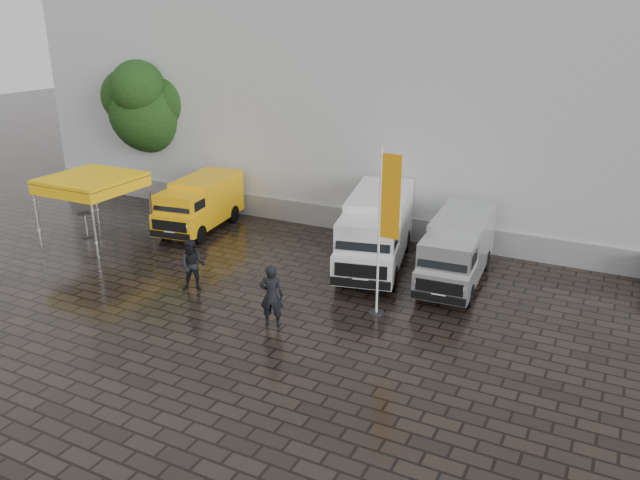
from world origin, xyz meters
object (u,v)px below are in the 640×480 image
object	(u,v)px
van_white	(376,232)
person_tent	(193,265)
cocktail_table	(86,225)
person_front	(272,296)
van_yellow	(200,205)
van_silver	(457,252)
flagpole	(385,224)
canopy_tent	(90,180)

from	to	relation	value
van_white	person_tent	xyz separation A→B (m)	(-4.73, -4.83, -0.43)
cocktail_table	person_front	world-z (taller)	person_front
van_yellow	van_silver	size ratio (longest dim) A/B	0.91
person_front	flagpole	bearing A→B (deg)	-160.70
van_yellow	person_tent	bearing A→B (deg)	-62.31
flagpole	cocktail_table	world-z (taller)	flagpole
van_silver	person_tent	xyz separation A→B (m)	(-7.83, -4.69, -0.25)
van_white	cocktail_table	xyz separation A→B (m)	(-12.17, -2.51, -0.80)
canopy_tent	van_yellow	bearing A→B (deg)	45.03
cocktail_table	van_yellow	bearing A→B (deg)	38.20
van_yellow	van_silver	world-z (taller)	van_silver
van_yellow	person_tent	world-z (taller)	van_yellow
van_white	flagpole	xyz separation A→B (m)	(1.71, -3.67, 1.69)
van_yellow	canopy_tent	world-z (taller)	canopy_tent
cocktail_table	person_front	size ratio (longest dim) A/B	0.55
flagpole	van_white	bearing A→B (deg)	115.04
van_silver	flagpole	world-z (taller)	flagpole
van_white	van_silver	bearing A→B (deg)	-15.35
van_yellow	person_front	size ratio (longest dim) A/B	2.45
van_yellow	canopy_tent	distance (m)	4.57
van_yellow	flagpole	world-z (taller)	flagpole
cocktail_table	person_tent	world-z (taller)	person_tent
van_yellow	person_front	xyz separation A→B (m)	(7.41, -6.29, -0.13)
van_white	flagpole	size ratio (longest dim) A/B	1.15
van_white	cocktail_table	size ratio (longest dim) A/B	5.72
van_white	person_front	xyz separation A→B (m)	(-1.01, -5.85, -0.35)
flagpole	cocktail_table	bearing A→B (deg)	175.25
van_silver	cocktail_table	bearing A→B (deg)	-174.83
van_yellow	cocktail_table	world-z (taller)	van_yellow
van_yellow	flagpole	bearing A→B (deg)	-29.32
flagpole	cocktail_table	xyz separation A→B (m)	(-13.88, 1.15, -2.49)
van_yellow	flagpole	xyz separation A→B (m)	(10.13, -4.11, 1.91)
van_white	canopy_tent	distance (m)	11.84
canopy_tent	cocktail_table	bearing A→B (deg)	170.91
flagpole	cocktail_table	size ratio (longest dim) A/B	4.99
van_yellow	person_tent	size ratio (longest dim) A/B	2.66
person_front	person_tent	size ratio (longest dim) A/B	1.09
canopy_tent	van_silver	bearing A→B (deg)	9.68
van_white	canopy_tent	bearing A→B (deg)	-179.93
van_silver	person_front	size ratio (longest dim) A/B	2.69
canopy_tent	flagpole	world-z (taller)	flagpole
van_silver	canopy_tent	size ratio (longest dim) A/B	1.58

